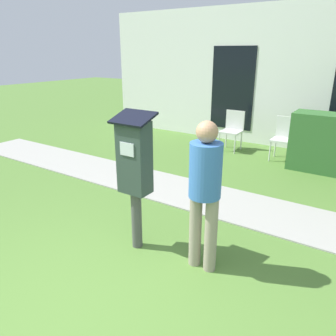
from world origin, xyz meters
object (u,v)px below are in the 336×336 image
(outdoor_chair_left, at_px, (233,127))
(outdoor_chair_middle, at_px, (285,135))
(parking_meter, at_px, (135,165))
(person_standing, at_px, (205,186))

(outdoor_chair_left, relative_size, outdoor_chair_middle, 1.00)
(parking_meter, relative_size, outdoor_chair_middle, 1.77)
(parking_meter, xyz_separation_m, outdoor_chair_middle, (0.51, 4.30, -0.49))
(person_standing, relative_size, outdoor_chair_middle, 1.76)
(person_standing, distance_m, outdoor_chair_middle, 4.26)
(parking_meter, relative_size, outdoor_chair_left, 1.77)
(parking_meter, distance_m, person_standing, 0.83)
(parking_meter, distance_m, outdoor_chair_middle, 4.36)
(outdoor_chair_left, height_order, outdoor_chair_middle, same)
(person_standing, height_order, outdoor_chair_left, person_standing)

